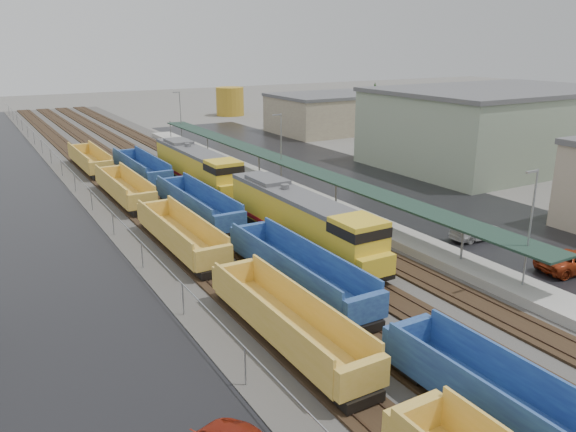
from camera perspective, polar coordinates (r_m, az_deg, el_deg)
name	(u,v)px	position (r m, az deg, el deg)	size (l,w,h in m)	color
ballast_strip	(164,181)	(64.76, -12.48, 3.54)	(20.00, 160.00, 0.08)	#302D2B
trackbed	(164,180)	(64.73, -12.48, 3.64)	(14.60, 160.00, 0.22)	black
west_parking_lot	(18,199)	(62.04, -25.71, 1.57)	(10.00, 160.00, 0.02)	black
east_commuter_lot	(353,179)	(64.63, 6.66, 3.78)	(16.00, 100.00, 0.02)	black
station_platform	(281,183)	(59.37, -0.69, 3.40)	(3.00, 80.00, 8.00)	#9E9B93
chainlink_fence	(77,180)	(60.77, -20.63, 3.45)	(0.08, 160.04, 2.02)	gray
industrial_buildings	(499,134)	(73.80, 20.63, 7.84)	(32.52, 75.30, 9.50)	tan
distant_hills	(150,83)	(220.69, -13.87, 12.98)	(301.00, 140.00, 25.20)	#4D604B
tree_east	(374,110)	(75.20, 8.72, 10.61)	(4.40, 4.40, 10.00)	#332316
locomotive_lead	(303,220)	(41.72, 1.49, -0.42)	(2.92, 19.23, 4.35)	black
locomotive_trail	(197,168)	(59.98, -9.18, 4.88)	(2.92, 19.23, 4.35)	black
well_string_yellow	(224,271)	(35.75, -6.57, -5.62)	(2.69, 92.26, 2.39)	gold
well_string_blue	(298,271)	(35.44, 0.99, -5.65)	(2.78, 82.53, 2.47)	navy
storage_tank	(230,101)	(120.78, -5.91, 11.51)	(5.81, 5.81, 5.81)	#AC8322
parked_car_east_b	(573,261)	(43.01, 26.96, -4.10)	(5.21, 2.40, 1.45)	#9A3013
parked_car_east_c	(477,231)	(46.90, 18.66, -1.44)	(4.71, 1.91, 1.37)	silver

